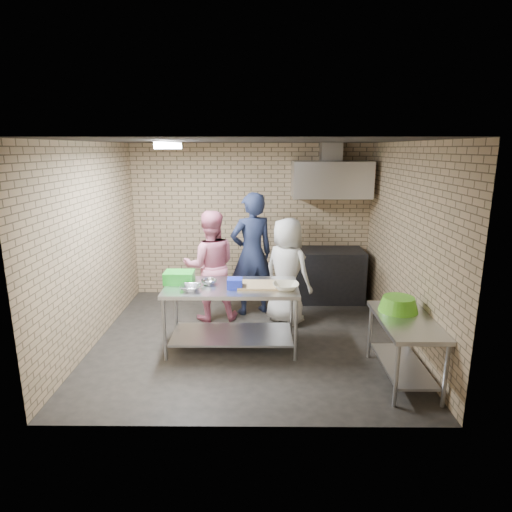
# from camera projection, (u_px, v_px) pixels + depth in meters

# --- Properties ---
(floor) EXTENTS (4.20, 4.20, 0.00)m
(floor) POSITION_uv_depth(u_px,v_px,m) (249.00, 338.00, 6.12)
(floor) COLOR black
(floor) RESTS_ON ground
(ceiling) EXTENTS (4.20, 4.20, 0.00)m
(ceiling) POSITION_uv_depth(u_px,v_px,m) (248.00, 141.00, 5.47)
(ceiling) COLOR black
(ceiling) RESTS_ON ground
(back_wall) EXTENTS (4.20, 0.06, 2.70)m
(back_wall) POSITION_uv_depth(u_px,v_px,m) (251.00, 221.00, 7.74)
(back_wall) COLOR #97805E
(back_wall) RESTS_ON ground
(front_wall) EXTENTS (4.20, 0.06, 2.70)m
(front_wall) POSITION_uv_depth(u_px,v_px,m) (243.00, 294.00, 3.86)
(front_wall) COLOR #97805E
(front_wall) RESTS_ON ground
(left_wall) EXTENTS (0.06, 4.00, 2.70)m
(left_wall) POSITION_uv_depth(u_px,v_px,m) (92.00, 245.00, 5.81)
(left_wall) COLOR #97805E
(left_wall) RESTS_ON ground
(right_wall) EXTENTS (0.06, 4.00, 2.70)m
(right_wall) POSITION_uv_depth(u_px,v_px,m) (406.00, 245.00, 5.78)
(right_wall) COLOR #97805E
(right_wall) RESTS_ON ground
(prep_table) EXTENTS (1.73, 0.87, 0.87)m
(prep_table) POSITION_uv_depth(u_px,v_px,m) (232.00, 317.00, 5.76)
(prep_table) COLOR silver
(prep_table) RESTS_ON floor
(side_counter) EXTENTS (0.60, 1.20, 0.75)m
(side_counter) POSITION_uv_depth(u_px,v_px,m) (404.00, 350.00, 4.95)
(side_counter) COLOR silver
(side_counter) RESTS_ON floor
(stove) EXTENTS (1.20, 0.70, 0.90)m
(stove) POSITION_uv_depth(u_px,v_px,m) (328.00, 275.00, 7.61)
(stove) COLOR black
(stove) RESTS_ON floor
(range_hood) EXTENTS (1.30, 0.60, 0.60)m
(range_hood) POSITION_uv_depth(u_px,v_px,m) (331.00, 179.00, 7.26)
(range_hood) COLOR silver
(range_hood) RESTS_ON back_wall
(hood_duct) EXTENTS (0.35, 0.30, 0.30)m
(hood_duct) POSITION_uv_depth(u_px,v_px,m) (331.00, 152.00, 7.29)
(hood_duct) COLOR #A5A8AD
(hood_duct) RESTS_ON back_wall
(wall_shelf) EXTENTS (0.80, 0.20, 0.04)m
(wall_shelf) POSITION_uv_depth(u_px,v_px,m) (347.00, 189.00, 7.48)
(wall_shelf) COLOR #3F2B19
(wall_shelf) RESTS_ON back_wall
(fluorescent_fixture) EXTENTS (0.10, 1.25, 0.08)m
(fluorescent_fixture) POSITION_uv_depth(u_px,v_px,m) (169.00, 146.00, 5.49)
(fluorescent_fixture) COLOR white
(fluorescent_fixture) RESTS_ON ceiling
(green_crate) EXTENTS (0.39, 0.29, 0.15)m
(green_crate) POSITION_uv_depth(u_px,v_px,m) (179.00, 277.00, 5.76)
(green_crate) COLOR green
(green_crate) RESTS_ON prep_table
(blue_tub) EXTENTS (0.19, 0.19, 0.13)m
(blue_tub) POSITION_uv_depth(u_px,v_px,m) (235.00, 283.00, 5.54)
(blue_tub) COLOR #1A2CC6
(blue_tub) RESTS_ON prep_table
(cutting_board) EXTENTS (0.53, 0.40, 0.03)m
(cutting_board) POSITION_uv_depth(u_px,v_px,m) (258.00, 285.00, 5.63)
(cutting_board) COLOR tan
(cutting_board) RESTS_ON prep_table
(mixing_bowl_a) EXTENTS (0.28, 0.28, 0.07)m
(mixing_bowl_a) POSITION_uv_depth(u_px,v_px,m) (191.00, 288.00, 5.46)
(mixing_bowl_a) COLOR #B8B9BF
(mixing_bowl_a) RESTS_ON prep_table
(mixing_bowl_b) EXTENTS (0.21, 0.21, 0.06)m
(mixing_bowl_b) POSITION_uv_depth(u_px,v_px,m) (209.00, 282.00, 5.70)
(mixing_bowl_b) COLOR #B5B6BC
(mixing_bowl_b) RESTS_ON prep_table
(ceramic_bowl) EXTENTS (0.34, 0.34, 0.08)m
(ceramic_bowl) POSITION_uv_depth(u_px,v_px,m) (286.00, 286.00, 5.50)
(ceramic_bowl) COLOR beige
(ceramic_bowl) RESTS_ON prep_table
(green_basin) EXTENTS (0.46, 0.46, 0.17)m
(green_basin) POSITION_uv_depth(u_px,v_px,m) (398.00, 304.00, 5.08)
(green_basin) COLOR #59C626
(green_basin) RESTS_ON side_counter
(bottle_red) EXTENTS (0.07, 0.07, 0.18)m
(bottle_red) POSITION_uv_depth(u_px,v_px,m) (332.00, 183.00, 7.46)
(bottle_red) COLOR #B22619
(bottle_red) RESTS_ON wall_shelf
(man_navy) EXTENTS (0.84, 0.72, 1.96)m
(man_navy) POSITION_uv_depth(u_px,v_px,m) (252.00, 254.00, 6.87)
(man_navy) COLOR #151D35
(man_navy) RESTS_ON floor
(woman_pink) EXTENTS (0.92, 0.76, 1.71)m
(woman_pink) POSITION_uv_depth(u_px,v_px,m) (210.00, 266.00, 6.65)
(woman_pink) COLOR #D4708C
(woman_pink) RESTS_ON floor
(woman_white) EXTENTS (0.94, 0.90, 1.62)m
(woman_white) POSITION_uv_depth(u_px,v_px,m) (287.00, 271.00, 6.55)
(woman_white) COLOR silver
(woman_white) RESTS_ON floor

